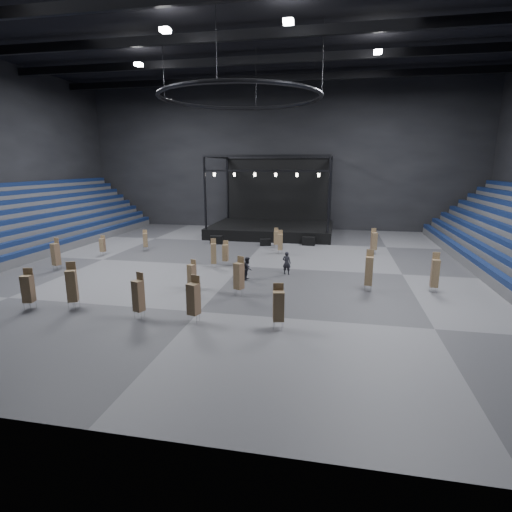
% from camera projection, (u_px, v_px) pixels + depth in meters
% --- Properties ---
extents(floor, '(50.00, 50.00, 0.00)m').
position_uv_depth(floor, '(242.00, 267.00, 32.55)').
color(floor, '#4E4E50').
rests_on(floor, ground).
extents(ceiling, '(50.00, 42.00, 0.20)m').
position_uv_depth(ceiling, '(240.00, 23.00, 28.54)').
color(ceiling, black).
rests_on(ceiling, wall_back).
extents(wall_back, '(50.00, 0.20, 18.00)m').
position_uv_depth(wall_back, '(279.00, 158.00, 50.62)').
color(wall_back, black).
rests_on(wall_back, ground).
extents(wall_front, '(50.00, 0.20, 18.00)m').
position_uv_depth(wall_front, '(55.00, 129.00, 10.46)').
color(wall_front, black).
rests_on(wall_front, ground).
extents(stage, '(14.00, 10.00, 9.20)m').
position_uv_depth(stage, '(273.00, 222.00, 47.75)').
color(stage, black).
rests_on(stage, floor).
extents(truss_ring, '(12.30, 12.30, 5.15)m').
position_uv_depth(truss_ring, '(240.00, 97.00, 29.65)').
color(truss_ring, black).
rests_on(truss_ring, ceiling).
extents(roof_girders, '(49.00, 30.35, 0.70)m').
position_uv_depth(roof_girders, '(240.00, 35.00, 28.72)').
color(roof_girders, black).
rests_on(roof_girders, ceiling).
extents(floodlights, '(28.60, 16.60, 0.25)m').
position_uv_depth(floodlights, '(225.00, 26.00, 25.02)').
color(floodlights, white).
rests_on(floodlights, roof_girders).
extents(flight_case_left, '(1.35, 0.80, 0.85)m').
position_uv_depth(flight_case_left, '(216.00, 240.00, 41.81)').
color(flight_case_left, black).
rests_on(flight_case_left, floor).
extents(flight_case_mid, '(1.18, 0.88, 0.71)m').
position_uv_depth(flight_case_mid, '(265.00, 242.00, 40.87)').
color(flight_case_mid, black).
rests_on(flight_case_mid, floor).
extents(flight_case_right, '(1.37, 0.79, 0.87)m').
position_uv_depth(flight_case_right, '(309.00, 241.00, 41.06)').
color(flight_case_right, black).
rests_on(flight_case_right, floor).
extents(chair_stack_0, '(0.62, 0.62, 2.52)m').
position_uv_depth(chair_stack_0, '(138.00, 295.00, 21.34)').
color(chair_stack_0, silver).
rests_on(chair_stack_0, floor).
extents(chair_stack_1, '(0.59, 0.59, 2.03)m').
position_uv_depth(chair_stack_1, '(192.00, 274.00, 26.29)').
color(chair_stack_1, silver).
rests_on(chair_stack_1, floor).
extents(chair_stack_2, '(0.54, 0.54, 2.38)m').
position_uv_depth(chair_stack_2, '(214.00, 253.00, 31.89)').
color(chair_stack_2, silver).
rests_on(chair_stack_2, floor).
extents(chair_stack_3, '(0.61, 0.61, 2.56)m').
position_uv_depth(chair_stack_3, '(56.00, 254.00, 31.16)').
color(chair_stack_3, silver).
rests_on(chair_stack_3, floor).
extents(chair_stack_4, '(0.45, 0.45, 1.84)m').
position_uv_depth(chair_stack_4, '(103.00, 245.00, 36.36)').
color(chair_stack_4, silver).
rests_on(chair_stack_4, floor).
extents(chair_stack_5, '(0.59, 0.59, 2.39)m').
position_uv_depth(chair_stack_5, '(374.00, 241.00, 36.91)').
color(chair_stack_5, silver).
rests_on(chair_stack_5, floor).
extents(chair_stack_6, '(0.65, 0.65, 2.34)m').
position_uv_depth(chair_stack_6, '(278.00, 305.00, 19.91)').
color(chair_stack_6, silver).
rests_on(chair_stack_6, floor).
extents(chair_stack_7, '(0.51, 0.51, 2.23)m').
position_uv_depth(chair_stack_7, '(280.00, 242.00, 36.99)').
color(chair_stack_7, silver).
rests_on(chair_stack_7, floor).
extents(chair_stack_8, '(0.45, 0.45, 2.04)m').
position_uv_depth(chair_stack_8, '(225.00, 252.00, 32.76)').
color(chair_stack_8, silver).
rests_on(chair_stack_8, floor).
extents(chair_stack_9, '(0.65, 0.65, 2.39)m').
position_uv_depth(chair_stack_9, '(28.00, 288.00, 22.64)').
color(chair_stack_9, silver).
rests_on(chair_stack_9, floor).
extents(chair_stack_10, '(0.56, 0.56, 2.01)m').
position_uv_depth(chair_stack_10, '(145.00, 240.00, 38.49)').
color(chair_stack_10, silver).
rests_on(chair_stack_10, floor).
extents(chair_stack_11, '(0.68, 0.68, 2.51)m').
position_uv_depth(chair_stack_11, '(239.00, 275.00, 25.11)').
color(chair_stack_11, silver).
rests_on(chair_stack_11, floor).
extents(chair_stack_12, '(0.49, 0.49, 2.64)m').
position_uv_depth(chair_stack_12, '(435.00, 273.00, 25.62)').
color(chair_stack_12, silver).
rests_on(chair_stack_12, floor).
extents(chair_stack_13, '(0.45, 0.45, 2.01)m').
position_uv_depth(chair_stack_13, '(276.00, 237.00, 39.66)').
color(chair_stack_13, silver).
rests_on(chair_stack_13, floor).
extents(chair_stack_14, '(0.54, 0.54, 2.76)m').
position_uv_depth(chair_stack_14, '(369.00, 270.00, 25.97)').
color(chair_stack_14, silver).
rests_on(chair_stack_14, floor).
extents(chair_stack_15, '(0.68, 0.68, 2.52)m').
position_uv_depth(chair_stack_15, '(194.00, 298.00, 20.74)').
color(chair_stack_15, silver).
rests_on(chair_stack_15, floor).
extents(chair_stack_16, '(0.71, 0.71, 2.73)m').
position_uv_depth(chair_stack_16, '(72.00, 285.00, 22.75)').
color(chair_stack_16, silver).
rests_on(chair_stack_16, floor).
extents(man_center, '(0.70, 0.51, 1.76)m').
position_uv_depth(man_center, '(287.00, 263.00, 30.08)').
color(man_center, black).
rests_on(man_center, floor).
extents(crew_member, '(0.65, 0.83, 1.67)m').
position_uv_depth(crew_member, '(248.00, 268.00, 28.67)').
color(crew_member, black).
rests_on(crew_member, floor).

